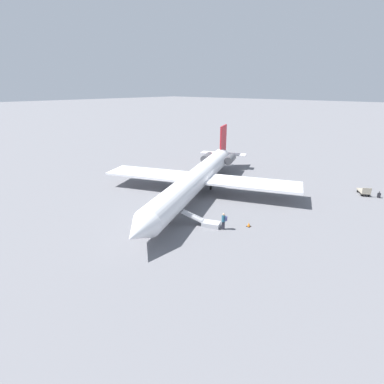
{
  "coord_description": "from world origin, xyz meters",
  "views": [
    {
      "loc": [
        28.16,
        24.01,
        13.52
      ],
      "look_at": [
        3.53,
        2.41,
        1.95
      ],
      "focal_mm": 28.0,
      "sensor_mm": 36.0,
      "label": 1
    }
  ],
  "objects_px": {
    "passenger": "(224,220)",
    "boarding_stairs": "(207,223)",
    "suitcase": "(379,195)",
    "luggage_cart": "(364,191)",
    "airplane_main": "(198,177)"
  },
  "relations": [
    {
      "from": "luggage_cart",
      "to": "suitcase",
      "type": "relative_size",
      "value": 2.79
    },
    {
      "from": "passenger",
      "to": "suitcase",
      "type": "relative_size",
      "value": 1.98
    },
    {
      "from": "passenger",
      "to": "luggage_cart",
      "type": "bearing_deg",
      "value": -133.61
    },
    {
      "from": "passenger",
      "to": "suitcase",
      "type": "distance_m",
      "value": 22.77
    },
    {
      "from": "passenger",
      "to": "airplane_main",
      "type": "bearing_deg",
      "value": -59.34
    },
    {
      "from": "boarding_stairs",
      "to": "suitcase",
      "type": "bearing_deg",
      "value": -141.04
    },
    {
      "from": "boarding_stairs",
      "to": "suitcase",
      "type": "xyz_separation_m",
      "value": [
        -21.04,
        11.46,
        -0.05
      ]
    },
    {
      "from": "suitcase",
      "to": "airplane_main",
      "type": "bearing_deg",
      "value": -53.45
    },
    {
      "from": "airplane_main",
      "to": "passenger",
      "type": "relative_size",
      "value": 18.97
    },
    {
      "from": "luggage_cart",
      "to": "suitcase",
      "type": "xyz_separation_m",
      "value": [
        0.03,
        1.78,
        -0.13
      ]
    },
    {
      "from": "luggage_cart",
      "to": "boarding_stairs",
      "type": "bearing_deg",
      "value": -55.08
    },
    {
      "from": "passenger",
      "to": "boarding_stairs",
      "type": "bearing_deg",
      "value": -6.95
    },
    {
      "from": "boarding_stairs",
      "to": "passenger",
      "type": "height_order",
      "value": "boarding_stairs"
    },
    {
      "from": "suitcase",
      "to": "boarding_stairs",
      "type": "bearing_deg",
      "value": -28.58
    },
    {
      "from": "boarding_stairs",
      "to": "luggage_cart",
      "type": "xyz_separation_m",
      "value": [
        -21.07,
        9.68,
        0.08
      ]
    }
  ]
}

